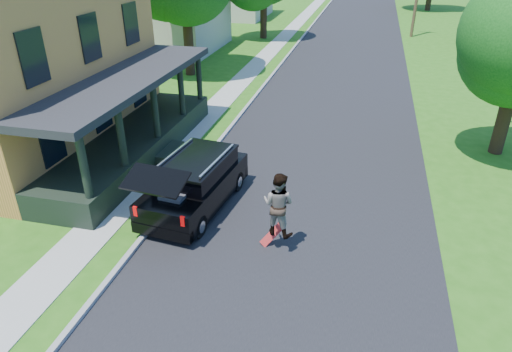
# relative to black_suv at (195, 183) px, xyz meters

# --- Properties ---
(ground) EXTENTS (140.00, 140.00, 0.00)m
(ground) POSITION_rel_black_suv_xyz_m (3.20, -3.01, -0.83)
(ground) COLOR #276013
(ground) RESTS_ON ground
(street) EXTENTS (8.00, 120.00, 0.02)m
(street) POSITION_rel_black_suv_xyz_m (3.20, 16.99, -0.83)
(street) COLOR black
(street) RESTS_ON ground
(curb) EXTENTS (0.15, 120.00, 0.12)m
(curb) POSITION_rel_black_suv_xyz_m (-0.85, 16.99, -0.83)
(curb) COLOR gray
(curb) RESTS_ON ground
(sidewalk) EXTENTS (1.30, 120.00, 0.03)m
(sidewalk) POSITION_rel_black_suv_xyz_m (-2.40, 16.99, -0.83)
(sidewalk) COLOR #9A9B93
(sidewalk) RESTS_ON ground
(front_walk) EXTENTS (6.50, 1.20, 0.03)m
(front_walk) POSITION_rel_black_suv_xyz_m (-6.30, 2.99, -0.83)
(front_walk) COLOR #9A9B93
(front_walk) RESTS_ON ground
(black_suv) EXTENTS (2.25, 4.84, 2.18)m
(black_suv) POSITION_rel_black_suv_xyz_m (0.00, 0.00, 0.00)
(black_suv) COLOR black
(black_suv) RESTS_ON ground
(skateboarder) EXTENTS (1.00, 0.86, 1.77)m
(skateboarder) POSITION_rel_black_suv_xyz_m (2.89, -1.51, 0.56)
(skateboarder) COLOR black
(skateboarder) RESTS_ON ground
(skateboard) EXTENTS (0.69, 0.39, 0.73)m
(skateboard) POSITION_rel_black_suv_xyz_m (2.74, -1.39, -0.50)
(skateboard) COLOR #990F0D
(skateboard) RESTS_ON ground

